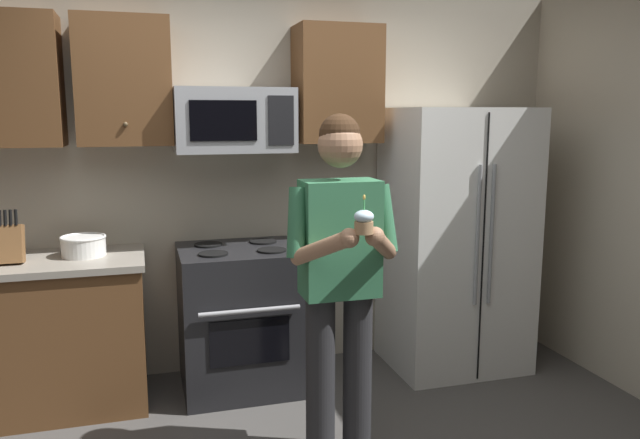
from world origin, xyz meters
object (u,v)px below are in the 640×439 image
refrigerator (455,239)px  bowl_large_white (83,245)px  oven_range (241,318)px  person (340,269)px  cupcake (364,221)px  knife_block (8,243)px  microwave (234,120)px

refrigerator → bowl_large_white: bearing=177.9°
oven_range → person: person is taller
oven_range → cupcake: size_ratio=5.36×
bowl_large_white → cupcake: 1.89m
knife_block → bowl_large_white: size_ratio=1.21×
knife_block → person: person is taller
cupcake → microwave: bearing=104.0°
person → cupcake: (-0.00, -0.33, 0.30)m
microwave → refrigerator: size_ratio=0.41×
person → cupcake: bearing=-90.0°
person → cupcake: size_ratio=10.13×
oven_range → cupcake: (0.35, -1.30, 0.83)m
microwave → knife_block: bearing=-173.6°
oven_range → person: (0.35, -0.97, 0.53)m
refrigerator → knife_block: 2.82m
microwave → person: (0.35, -1.09, -0.72)m
refrigerator → knife_block: refrigerator is taller
oven_range → bowl_large_white: bowl_large_white is taller
cupcake → refrigerator: bearing=47.8°
refrigerator → person: (-1.15, -0.93, 0.10)m
bowl_large_white → person: (1.28, -1.02, 0.01)m
knife_block → person: (1.67, -0.94, -0.04)m
oven_range → cupcake: bearing=-74.8°
knife_block → person: 1.92m
oven_range → bowl_large_white: size_ratio=3.52×
person → cupcake: person is taller
knife_block → cupcake: bearing=-37.2°
microwave → cupcake: size_ratio=4.26×
refrigerator → cupcake: (-1.15, -1.26, 0.39)m
knife_block → bowl_large_white: 0.40m
bowl_large_white → cupcake: cupcake is taller
refrigerator → person: bearing=-140.8°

